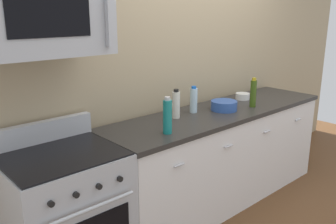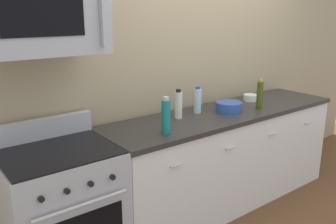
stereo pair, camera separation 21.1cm
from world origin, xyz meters
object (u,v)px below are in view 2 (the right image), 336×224
at_px(range_oven, 62,211).
at_px(bottle_sparkling_teal, 166,116).
at_px(microwave, 42,21).
at_px(bottle_water_clear, 197,101).
at_px(bowl_white_ceramic, 251,97).
at_px(bowl_blue_mixing, 229,106).
at_px(bottle_vinegar_white, 178,105).
at_px(bottle_olive_oil, 260,95).

distance_m(range_oven, bottle_sparkling_teal, 0.99).
bearing_deg(microwave, bottle_water_clear, 2.94).
xyz_separation_m(bowl_white_ceramic, bowl_blue_mixing, (-0.48, -0.14, 0.01)).
relative_size(bottle_sparkling_teal, bowl_white_ceramic, 1.95).
relative_size(range_oven, bottle_sparkling_teal, 3.79).
relative_size(bottle_vinegar_white, bottle_sparkling_teal, 0.89).
xyz_separation_m(range_oven, bottle_water_clear, (1.35, 0.11, 0.57)).
bearing_deg(bottle_olive_oil, bottle_water_clear, 156.76).
xyz_separation_m(range_oven, bottle_olive_oil, (1.92, -0.13, 0.58)).
distance_m(bottle_water_clear, bottle_sparkling_teal, 0.63).
height_order(microwave, bottle_vinegar_white, microwave).
relative_size(microwave, bowl_blue_mixing, 3.06).
bearing_deg(bottle_water_clear, bowl_blue_mixing, -27.04).
bearing_deg(bowl_blue_mixing, bottle_vinegar_white, 167.29).
height_order(bowl_white_ceramic, bowl_blue_mixing, bowl_blue_mixing).
bearing_deg(bowl_blue_mixing, range_oven, 179.24).
height_order(bottle_olive_oil, bowl_white_ceramic, bottle_olive_oil).
bearing_deg(bowl_white_ceramic, range_oven, -176.66).
bearing_deg(bowl_blue_mixing, bottle_water_clear, 152.96).
bearing_deg(bowl_blue_mixing, bottle_sparkling_teal, -170.47).
bearing_deg(microwave, range_oven, -90.29).
xyz_separation_m(bottle_vinegar_white, bottle_sparkling_teal, (-0.33, -0.25, 0.01)).
bearing_deg(bowl_blue_mixing, bottle_olive_oil, -19.67).
bearing_deg(bottle_olive_oil, bottle_vinegar_white, 164.64).
xyz_separation_m(bottle_water_clear, bowl_blue_mixing, (0.27, -0.14, -0.07)).
height_order(range_oven, microwave, microwave).
bearing_deg(bottle_sparkling_teal, range_oven, 168.45).
distance_m(bottle_olive_oil, bottle_vinegar_white, 0.83).
height_order(bottle_sparkling_teal, bowl_white_ceramic, bottle_sparkling_teal).
bearing_deg(bottle_water_clear, bottle_olive_oil, -23.24).
distance_m(microwave, bowl_white_ceramic, 2.24).
bearing_deg(bowl_white_ceramic, bottle_sparkling_teal, -167.78).
relative_size(range_oven, bottle_water_clear, 4.42).
height_order(range_oven, bottle_sparkling_teal, bottle_sparkling_teal).
bearing_deg(bottle_olive_oil, bottle_sparkling_teal, -178.35).
height_order(range_oven, bottle_olive_oil, bottle_olive_oil).
xyz_separation_m(microwave, bottle_water_clear, (1.35, 0.07, -0.72)).
bearing_deg(bottle_sparkling_teal, bottle_vinegar_white, 37.79).
height_order(bottle_vinegar_white, bowl_white_ceramic, bottle_vinegar_white).
distance_m(bottle_water_clear, bottle_olive_oil, 0.62).
bearing_deg(bottle_olive_oil, microwave, 174.84).
bearing_deg(microwave, bottle_olive_oil, -5.16).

